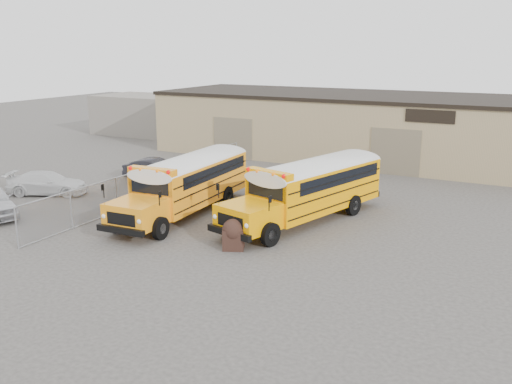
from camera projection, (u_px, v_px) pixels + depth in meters
The scene contains 9 objects.
ground at pixel (220, 230), 25.78m from camera, with size 120.00×120.00×0.00m, color #403D3A.
warehouse at pixel (360, 125), 42.31m from camera, with size 30.20×10.20×4.67m.
chainlink_fence at pixel (154, 183), 30.85m from camera, with size 0.07×18.07×1.81m.
distant_building_left at pixel (143, 114), 54.14m from camera, with size 8.00×6.00×3.60m, color slate.
school_bus_left at pixel (240, 159), 33.33m from camera, with size 3.07×9.87×2.86m.
school_bus_right at pixel (376, 166), 31.23m from camera, with size 4.87×10.18×2.90m.
tarp_bundle at pixel (234, 234), 23.23m from camera, with size 1.09×1.05×1.28m.
car_white at pixel (47, 183), 31.88m from camera, with size 1.80×4.42×1.28m, color silver.
car_dark at pixel (156, 170), 35.23m from camera, with size 1.41×4.03×1.33m, color black.
Camera 1 is at (12.93, -20.93, 8.07)m, focal length 40.00 mm.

